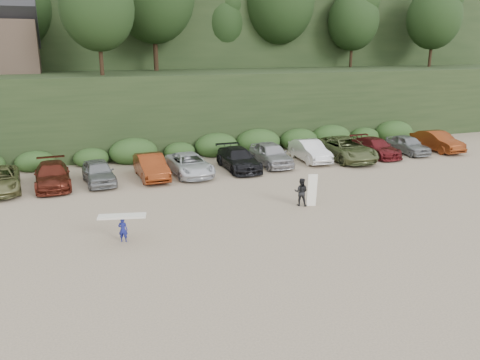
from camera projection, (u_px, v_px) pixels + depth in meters
name	position (u px, v px, depth m)	size (l,w,h in m)	color
ground	(230.00, 227.00, 21.53)	(120.00, 120.00, 0.00)	tan
hillside_backdrop	(116.00, 16.00, 50.66)	(90.00, 41.50, 28.00)	black
parked_cars	(217.00, 160.00, 31.03)	(39.46, 5.98, 1.63)	silver
child_surfer	(123.00, 224.00, 19.72)	(2.06, 1.01, 1.19)	navy
adult_surfer	(302.00, 192.00, 24.27)	(1.18, 0.94, 1.74)	black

